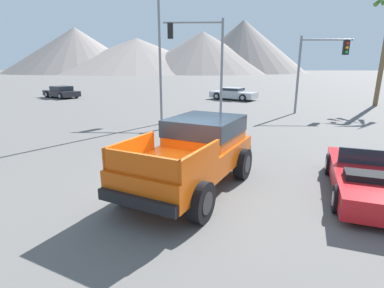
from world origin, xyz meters
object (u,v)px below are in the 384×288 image
at_px(red_convertible_car, 370,180).
at_px(parked_car_silver, 233,93).
at_px(traffic_light_crosswalk, 320,60).
at_px(traffic_light_main, 200,49).
at_px(orange_pickup_truck, 196,149).
at_px(street_lamp_post, 159,26).
at_px(parked_car_dark, 61,92).

height_order(red_convertible_car, parked_car_silver, parked_car_silver).
xyz_separation_m(parked_car_silver, traffic_light_crosswalk, (4.93, -8.09, 2.99)).
bearing_deg(traffic_light_main, orange_pickup_truck, 90.36).
bearing_deg(red_convertible_car, street_lamp_post, 143.42).
distance_m(traffic_light_main, street_lamp_post, 3.78).
bearing_deg(red_convertible_car, traffic_light_main, 128.28).
distance_m(orange_pickup_truck, traffic_light_main, 12.32).
bearing_deg(street_lamp_post, orange_pickup_truck, -76.09).
distance_m(red_convertible_car, traffic_light_crosswalk, 14.35).
relative_size(traffic_light_main, street_lamp_post, 0.68).
bearing_deg(parked_car_silver, orange_pickup_truck, 23.12).
xyz_separation_m(orange_pickup_truck, parked_car_dark, (-14.32, 22.25, -0.47)).
relative_size(orange_pickup_truck, red_convertible_car, 1.14).
bearing_deg(orange_pickup_truck, traffic_light_crosswalk, 83.72).
bearing_deg(traffic_light_crosswalk, red_convertible_car, -103.96).
bearing_deg(traffic_light_main, red_convertible_car, 110.39).
xyz_separation_m(orange_pickup_truck, red_convertible_car, (4.53, -0.48, -0.63)).
distance_m(traffic_light_crosswalk, street_lamp_post, 11.07).
bearing_deg(parked_car_dark, traffic_light_crosswalk, -77.42).
height_order(traffic_light_main, street_lamp_post, street_lamp_post).
xyz_separation_m(red_convertible_car, parked_car_silver, (-1.55, 21.68, 0.16)).
bearing_deg(parked_car_dark, orange_pickup_truck, -112.29).
bearing_deg(orange_pickup_truck, traffic_light_main, 115.19).
height_order(orange_pickup_truck, street_lamp_post, street_lamp_post).
distance_m(orange_pickup_truck, red_convertible_car, 4.60).
bearing_deg(traffic_light_crosswalk, street_lamp_post, -157.83).
xyz_separation_m(red_convertible_car, street_lamp_post, (-6.75, 9.46, 4.84)).
bearing_deg(parked_car_silver, street_lamp_post, 8.06).
bearing_deg(parked_car_silver, parked_car_dark, -62.38).
xyz_separation_m(traffic_light_main, traffic_light_crosswalk, (7.98, 1.20, -0.64)).
height_order(orange_pickup_truck, parked_car_silver, orange_pickup_truck).
height_order(orange_pickup_truck, traffic_light_main, traffic_light_main).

